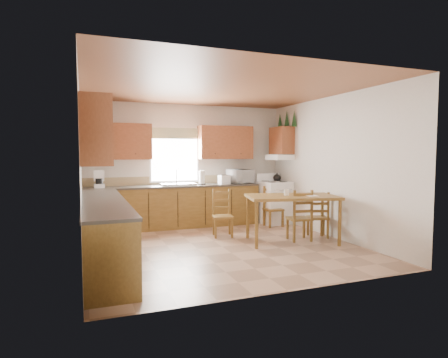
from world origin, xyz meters
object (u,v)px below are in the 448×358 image
object	(u,v)px
chair_near_right	(318,214)
stove	(274,203)
chair_far_right	(273,207)
chair_far_left	(223,213)
chair_near_left	(299,215)
microwave	(241,176)
dining_table	(292,219)

from	to	relation	value
chair_near_right	stove	bearing A→B (deg)	-65.91
stove	chair_far_right	size ratio (longest dim) A/B	1.08
chair_far_left	chair_far_right	world-z (taller)	chair_far_left
chair_near_left	microwave	bearing A→B (deg)	-72.37
chair_near_left	chair_far_right	world-z (taller)	chair_near_left
microwave	chair_near_right	size ratio (longest dim) A/B	0.61
chair_near_right	dining_table	bearing A→B (deg)	35.08
dining_table	chair_near_left	size ratio (longest dim) A/B	1.69
dining_table	chair_far_left	bearing A→B (deg)	152.70
dining_table	chair_far_left	xyz separation A→B (m)	(-1.01, 0.87, 0.02)
stove	microwave	size ratio (longest dim) A/B	1.78
chair_near_left	chair_far_right	bearing A→B (deg)	-89.26
chair_near_right	chair_far_left	distance (m)	1.83
microwave	chair_far_left	size ratio (longest dim) A/B	0.59
chair_near_left	dining_table	bearing A→B (deg)	28.65
chair_far_left	chair_near_right	bearing A→B (deg)	-9.50
microwave	chair_near_right	world-z (taller)	microwave
dining_table	chair_near_left	bearing A→B (deg)	33.83
microwave	dining_table	xyz separation A→B (m)	(0.12, -2.07, -0.65)
stove	chair_far_left	world-z (taller)	stove
chair_near_left	chair_near_right	world-z (taller)	chair_near_left
stove	chair_near_right	xyz separation A→B (m)	(0.11, -1.55, -0.04)
microwave	chair_near_left	bearing A→B (deg)	-99.09
chair_near_left	stove	bearing A→B (deg)	-94.34
dining_table	chair_near_right	world-z (taller)	chair_near_right
chair_far_right	microwave	bearing A→B (deg)	128.69
chair_far_left	chair_far_right	bearing A→B (deg)	33.73
stove	chair_far_left	size ratio (longest dim) A/B	1.05
chair_near_right	chair_far_right	size ratio (longest dim) A/B	1.00
stove	chair_far_left	distance (m)	1.81
chair_near_right	chair_near_left	bearing A→B (deg)	32.68
stove	microwave	world-z (taller)	microwave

